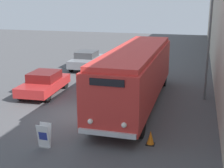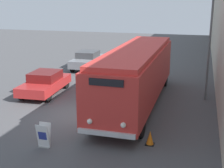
{
  "view_description": "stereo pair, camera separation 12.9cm",
  "coord_description": "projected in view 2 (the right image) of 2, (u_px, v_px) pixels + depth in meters",
  "views": [
    {
      "loc": [
        5.51,
        -14.05,
        5.75
      ],
      "look_at": [
        1.65,
        -0.34,
        1.87
      ],
      "focal_mm": 50.0,
      "sensor_mm": 36.0,
      "label": 1
    },
    {
      "loc": [
        5.64,
        -14.02,
        5.75
      ],
      "look_at": [
        1.65,
        -0.34,
        1.87
      ],
      "focal_mm": 50.0,
      "sensor_mm": 36.0,
      "label": 2
    }
  ],
  "objects": [
    {
      "name": "streetlamp",
      "position": [
        211.0,
        28.0,
        17.4
      ],
      "size": [
        0.36,
        0.36,
        6.46
      ],
      "color": "#595E60",
      "rests_on": "ground_plane"
    },
    {
      "name": "parked_car_mid",
      "position": [
        88.0,
        60.0,
        26.49
      ],
      "size": [
        1.91,
        4.32,
        1.49
      ],
      "rotation": [
        0.0,
        0.0,
        0.01
      ],
      "color": "black",
      "rests_on": "ground_plane"
    },
    {
      "name": "building_wall_right",
      "position": [
        220.0,
        28.0,
        22.46
      ],
      "size": [
        0.3,
        60.0,
        7.49
      ],
      "color": "beige",
      "rests_on": "ground_plane"
    },
    {
      "name": "parked_car_near",
      "position": [
        45.0,
        83.0,
        19.46
      ],
      "size": [
        2.17,
        4.42,
        1.4
      ],
      "rotation": [
        0.0,
        0.0,
        0.06
      ],
      "color": "black",
      "rests_on": "ground_plane"
    },
    {
      "name": "sign_board",
      "position": [
        44.0,
        136.0,
        12.43
      ],
      "size": [
        0.51,
        0.37,
        1.0
      ],
      "color": "gray",
      "rests_on": "ground_plane"
    },
    {
      "name": "vintage_bus",
      "position": [
        137.0,
        73.0,
        17.23
      ],
      "size": [
        2.5,
        11.47,
        3.21
      ],
      "color": "black",
      "rests_on": "ground_plane"
    },
    {
      "name": "ground_plane",
      "position": [
        83.0,
        115.0,
        16.02
      ],
      "size": [
        80.0,
        80.0,
        0.0
      ],
      "primitive_type": "plane",
      "color": "#4C4C4F"
    },
    {
      "name": "traffic_cone",
      "position": [
        150.0,
        138.0,
        12.68
      ],
      "size": [
        0.36,
        0.36,
        0.6
      ],
      "color": "black",
      "rests_on": "ground_plane"
    }
  ]
}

